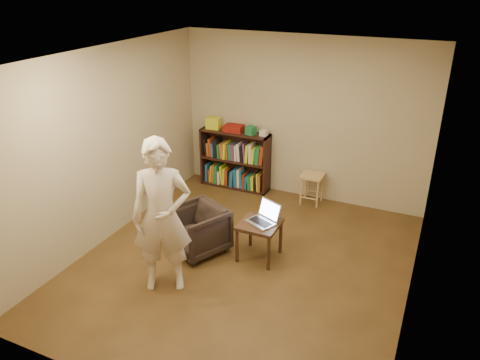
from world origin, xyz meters
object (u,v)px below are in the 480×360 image
at_px(bookshelf, 235,163).
at_px(armchair, 197,230).
at_px(person, 162,217).
at_px(side_table, 259,229).
at_px(laptop, 264,217).
at_px(stool, 312,180).

height_order(bookshelf, armchair, bookshelf).
relative_size(bookshelf, person, 0.65).
distance_m(bookshelf, side_table, 2.23).
distance_m(armchair, person, 1.02).
distance_m(bookshelf, laptop, 2.21).
height_order(bookshelf, side_table, bookshelf).
height_order(stool, person, person).
relative_size(armchair, side_table, 1.35).
distance_m(bookshelf, person, 2.95).
xyz_separation_m(bookshelf, laptop, (1.26, -1.81, 0.13)).
bearing_deg(side_table, armchair, -166.83).
bearing_deg(laptop, armchair, -139.48).
xyz_separation_m(armchair, person, (0.03, -0.82, 0.61)).
bearing_deg(person, laptop, 24.40).
bearing_deg(bookshelf, side_table, -56.95).
xyz_separation_m(side_table, laptop, (0.04, 0.06, 0.15)).
height_order(side_table, person, person).
xyz_separation_m(armchair, laptop, (0.84, 0.24, 0.26)).
relative_size(bookshelf, side_table, 2.35).
bearing_deg(person, stool, 43.35).
bearing_deg(person, side_table, 24.23).
xyz_separation_m(stool, laptop, (-0.13, -1.75, 0.17)).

